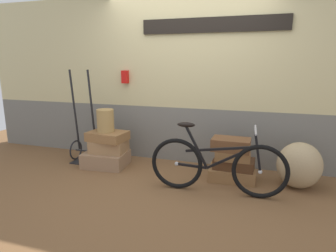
{
  "coord_description": "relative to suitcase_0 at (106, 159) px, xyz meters",
  "views": [
    {
      "loc": [
        1.06,
        -3.54,
        1.57
      ],
      "look_at": [
        -0.09,
        0.11,
        0.71
      ],
      "focal_mm": 30.9,
      "sensor_mm": 36.0,
      "label": 1
    }
  ],
  "objects": [
    {
      "name": "ground",
      "position": [
        1.12,
        -0.19,
        -0.14
      ],
      "size": [
        9.24,
        5.2,
        0.06
      ],
      "primitive_type": "cube",
      "color": "brown"
    },
    {
      "name": "station_building",
      "position": [
        1.13,
        0.66,
        1.18
      ],
      "size": [
        7.24,
        0.74,
        2.57
      ],
      "color": "slate",
      "rests_on": "ground"
    },
    {
      "name": "suitcase_0",
      "position": [
        0.0,
        0.0,
        0.0
      ],
      "size": [
        0.66,
        0.53,
        0.22
      ],
      "primitive_type": "cube",
      "rotation": [
        0.0,
        0.0,
        0.07
      ],
      "color": "#937051",
      "rests_on": "ground"
    },
    {
      "name": "suitcase_1",
      "position": [
        0.04,
        0.04,
        0.2
      ],
      "size": [
        0.55,
        0.44,
        0.18
      ],
      "primitive_type": "cube",
      "rotation": [
        0.0,
        0.0,
        0.08
      ],
      "color": "#9E754C",
      "rests_on": "suitcase_0"
    },
    {
      "name": "suitcase_2",
      "position": [
        0.03,
        0.02,
        0.36
      ],
      "size": [
        0.59,
        0.45,
        0.13
      ],
      "primitive_type": "cube",
      "rotation": [
        0.0,
        0.0,
        -0.09
      ],
      "color": "olive",
      "rests_on": "suitcase_1"
    },
    {
      "name": "suitcase_3",
      "position": [
        1.89,
        0.04,
        -0.03
      ],
      "size": [
        0.62,
        0.43,
        0.17
      ],
      "primitive_type": "cube",
      "rotation": [
        0.0,
        0.0,
        0.05
      ],
      "color": "olive",
      "rests_on": "ground"
    },
    {
      "name": "suitcase_4",
      "position": [
        1.92,
        0.03,
        0.12
      ],
      "size": [
        0.54,
        0.35,
        0.14
      ],
      "primitive_type": "cube",
      "rotation": [
        0.0,
        0.0,
        -0.05
      ],
      "color": "#4C2D19",
      "rests_on": "suitcase_3"
    },
    {
      "name": "suitcase_5",
      "position": [
        1.9,
        -0.01,
        0.25
      ],
      "size": [
        0.46,
        0.3,
        0.12
      ],
      "primitive_type": "cube",
      "rotation": [
        0.0,
        0.0,
        0.05
      ],
      "color": "olive",
      "rests_on": "suitcase_4"
    },
    {
      "name": "suitcase_6",
      "position": [
        1.87,
        0.01,
        0.39
      ],
      "size": [
        0.5,
        0.33,
        0.16
      ],
      "primitive_type": "cube",
      "rotation": [
        0.0,
        0.0,
        -0.03
      ],
      "color": "brown",
      "rests_on": "suitcase_5"
    },
    {
      "name": "wicker_basket",
      "position": [
        0.01,
        0.02,
        0.6
      ],
      "size": [
        0.25,
        0.25,
        0.34
      ],
      "primitive_type": "cylinder",
      "color": "#A8844C",
      "rests_on": "suitcase_2"
    },
    {
      "name": "luggage_trolley",
      "position": [
        -0.43,
        0.11,
        0.21
      ],
      "size": [
        0.4,
        0.38,
        1.45
      ],
      "color": "black",
      "rests_on": "ground"
    },
    {
      "name": "burlap_sack",
      "position": [
        2.72,
        0.04,
        0.19
      ],
      "size": [
        0.54,
        0.46,
        0.59
      ],
      "primitive_type": "ellipsoid",
      "color": "tan",
      "rests_on": "ground"
    },
    {
      "name": "bicycle",
      "position": [
        1.74,
        -0.43,
        0.24
      ],
      "size": [
        1.65,
        0.46,
        0.86
      ],
      "color": "black",
      "rests_on": "ground"
    }
  ]
}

